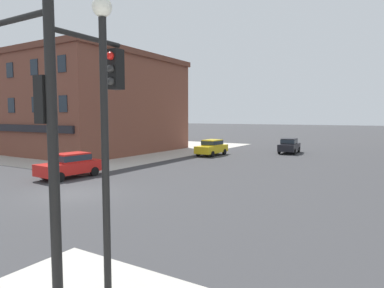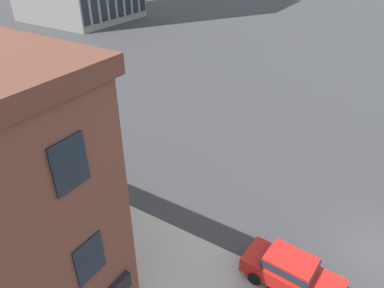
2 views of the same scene
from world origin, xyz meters
The scene contains 4 objects.
ground_plane centered at (0.00, 0.00, 0.00)m, with size 320.00×320.00×0.00m, color #38383A.
car_main_northbound_near centered at (-2.19, 19.84, 0.92)m, with size 1.96×4.43×1.68m.
car_cross_eastbound centered at (4.32, 26.36, 0.92)m, with size 2.14×4.52×1.68m.
car_cross_westbound centered at (-4.31, 3.21, 0.92)m, with size 2.11×4.51×1.68m.
Camera 2 is at (-15.84, 1.18, 14.14)m, focal length 33.87 mm.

